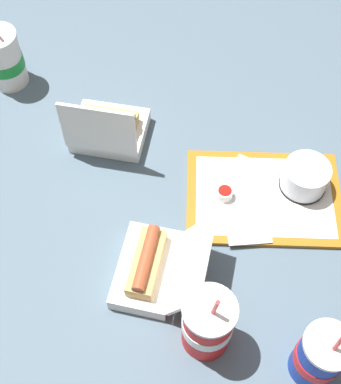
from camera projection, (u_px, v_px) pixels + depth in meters
The scene contains 11 objects.
ground_plane at pixel (161, 194), 1.30m from camera, with size 3.20×3.20×0.00m, color #4C6070.
food_tray at pixel (264, 197), 1.28m from camera, with size 0.38×0.28×0.01m.
cake_container at pixel (305, 178), 1.27m from camera, with size 0.11×0.11×0.07m.
ketchup_cup at pixel (225, 192), 1.27m from camera, with size 0.04×0.04×0.02m.
napkin_stack at pixel (247, 225), 1.23m from camera, with size 0.10×0.10×0.00m, color white.
plastic_fork at pixel (258, 165), 1.32m from camera, with size 0.11×0.01×0.01m, color white.
clamshell_hotdog_front at pixel (152, 267), 1.15m from camera, with size 0.22×0.22×0.15m.
clamshell_hotdog_left at pixel (108, 128), 1.35m from camera, with size 0.20×0.17×0.19m.
soda_cup_right at pixel (208, 324), 1.04m from camera, with size 0.10×0.10×0.23m.
soda_cup_left at pixel (319, 356), 1.01m from camera, with size 0.09×0.09×0.22m.
soda_cup_front at pixel (4, 59), 1.43m from camera, with size 0.11×0.11×0.22m.
Camera 1 is at (0.08, -0.68, 1.10)m, focal length 50.00 mm.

